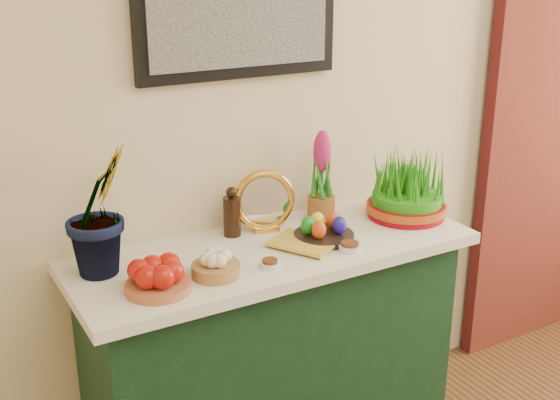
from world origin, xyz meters
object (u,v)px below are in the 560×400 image
(sideboard, at_px, (273,362))
(mirror, at_px, (264,201))
(hyacinth_green, at_px, (98,190))
(wheatgrass_sabzeh, at_px, (407,189))
(book, at_px, (292,251))

(sideboard, height_order, mirror, mirror)
(sideboard, distance_m, hyacinth_green, 0.93)
(hyacinth_green, height_order, wheatgrass_sabzeh, hyacinth_green)
(hyacinth_green, relative_size, wheatgrass_sabzeh, 1.80)
(mirror, relative_size, book, 1.10)
(sideboard, bearing_deg, wheatgrass_sabzeh, -0.89)
(mirror, height_order, wheatgrass_sabzeh, wheatgrass_sabzeh)
(hyacinth_green, distance_m, book, 0.66)
(wheatgrass_sabzeh, bearing_deg, sideboard, 179.11)
(sideboard, xyz_separation_m, book, (0.02, -0.10, 0.48))
(sideboard, height_order, wheatgrass_sabzeh, wheatgrass_sabzeh)
(hyacinth_green, xyz_separation_m, wheatgrass_sabzeh, (1.13, -0.09, -0.16))
(mirror, bearing_deg, wheatgrass_sabzeh, -15.31)
(hyacinth_green, distance_m, mirror, 0.63)
(book, height_order, wheatgrass_sabzeh, wheatgrass_sabzeh)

